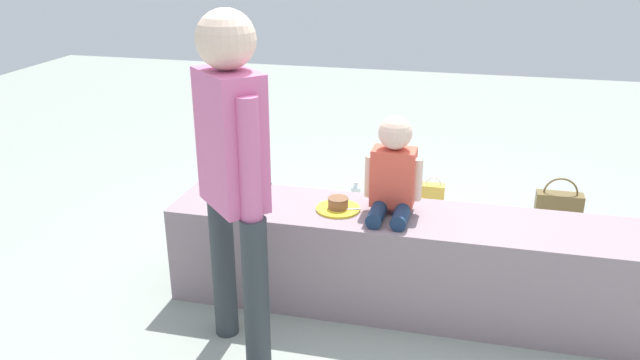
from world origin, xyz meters
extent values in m
plane|color=gray|center=(0.00, 0.00, 0.00)|extent=(12.00, 12.00, 0.00)
cube|color=gray|center=(0.00, 0.00, 0.25)|extent=(2.36, 0.47, 0.51)
cylinder|color=#172C4B|center=(-0.14, -0.08, 0.54)|extent=(0.08, 0.25, 0.08)
cylinder|color=#172C4B|center=(-0.02, -0.07, 0.54)|extent=(0.08, 0.25, 0.08)
cube|color=#E1523D|center=(-0.08, 0.04, 0.69)|extent=(0.21, 0.14, 0.28)
sphere|color=beige|center=(-0.08, 0.04, 0.91)|extent=(0.16, 0.16, 0.16)
cylinder|color=beige|center=(-0.20, 0.03, 0.68)|extent=(0.05, 0.05, 0.21)
cylinder|color=beige|center=(0.03, 0.04, 0.68)|extent=(0.05, 0.05, 0.21)
cylinder|color=#2F363A|center=(-0.55, -0.68, 0.37)|extent=(0.11, 0.11, 0.73)
cylinder|color=#2F363A|center=(-0.79, -0.43, 0.37)|extent=(0.11, 0.11, 0.73)
cube|color=#D9659B|center=(-0.67, -0.55, 1.01)|extent=(0.35, 0.35, 0.56)
sphere|color=beige|center=(-0.67, -0.55, 1.41)|extent=(0.23, 0.23, 0.23)
cylinder|color=#D9659B|center=(-0.55, -0.67, 0.96)|extent=(0.09, 0.09, 0.53)
cylinder|color=#D9659B|center=(-0.79, -0.44, 0.96)|extent=(0.09, 0.09, 0.53)
cylinder|color=yellow|center=(-0.34, -0.01, 0.51)|extent=(0.22, 0.22, 0.01)
cylinder|color=brown|center=(-0.34, -0.01, 0.54)|extent=(0.10, 0.10, 0.04)
cylinder|color=brown|center=(-0.34, -0.01, 0.57)|extent=(0.10, 0.10, 0.01)
cube|color=silver|center=(-0.28, -0.02, 0.52)|extent=(0.11, 0.04, 0.00)
cube|color=gold|center=(0.01, 0.99, 0.15)|extent=(0.26, 0.08, 0.29)
torus|color=white|center=(-0.04, 0.99, 0.29)|extent=(0.10, 0.01, 0.10)
torus|color=white|center=(0.07, 0.99, 0.29)|extent=(0.10, 0.01, 0.10)
cylinder|color=silver|center=(0.13, 0.69, 0.07)|extent=(0.06, 0.06, 0.15)
cone|color=silver|center=(0.13, 0.69, 0.16)|extent=(0.05, 0.05, 0.03)
cylinder|color=blue|center=(0.13, 0.69, 0.18)|extent=(0.03, 0.03, 0.01)
cylinder|color=silver|center=(-0.47, 1.19, 0.07)|extent=(0.07, 0.07, 0.14)
cone|color=silver|center=(-0.47, 1.19, 0.15)|extent=(0.06, 0.06, 0.03)
cylinder|color=white|center=(-0.47, 1.19, 0.17)|extent=(0.03, 0.03, 0.01)
cylinder|color=red|center=(-0.90, 0.41, 0.05)|extent=(0.09, 0.09, 0.11)
cube|color=black|center=(-1.03, 0.78, 0.12)|extent=(0.27, 0.11, 0.23)
torus|color=black|center=(-1.03, 0.78, 0.23)|extent=(0.20, 0.01, 0.20)
cube|color=brown|center=(0.87, 1.16, 0.12)|extent=(0.29, 0.10, 0.24)
torus|color=brown|center=(0.87, 1.16, 0.24)|extent=(0.21, 0.01, 0.21)
camera|label=1|loc=(0.23, -2.79, 1.78)|focal=35.02mm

